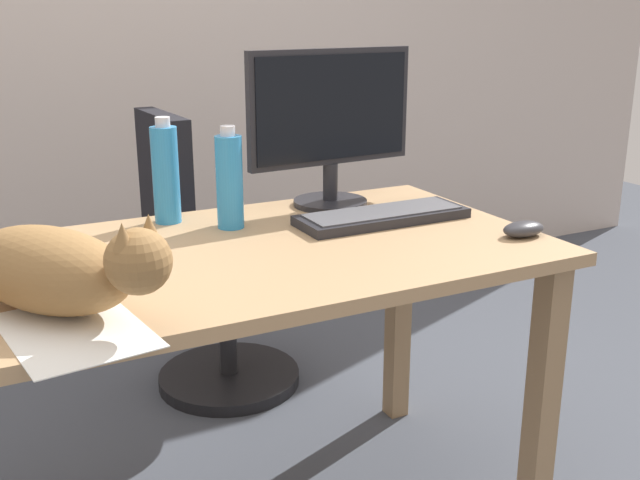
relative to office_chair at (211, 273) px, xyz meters
name	(u,v)px	position (x,y,z in m)	size (l,w,h in m)	color
desk	(242,295)	(-0.18, -0.75, 0.21)	(1.38, 0.75, 0.73)	tan
office_chair	(211,273)	(0.00, 0.00, 0.00)	(0.48, 0.48, 0.94)	black
monitor	(331,122)	(0.19, -0.49, 0.55)	(0.48, 0.20, 0.42)	#232328
keyboard	(382,216)	(0.23, -0.69, 0.33)	(0.44, 0.15, 0.03)	#232328
cat	(57,268)	(-0.59, -0.94, 0.40)	(0.37, 0.53, 0.20)	olive
computer_mouse	(523,229)	(0.45, -0.95, 0.34)	(0.11, 0.06, 0.04)	#333338
paper_sheet	(75,330)	(-0.58, -1.03, 0.32)	(0.21, 0.30, 0.00)	white
water_bottle	(166,174)	(-0.25, -0.45, 0.44)	(0.07, 0.07, 0.26)	#2D8CD1
spray_bottle	(229,181)	(-0.13, -0.57, 0.44)	(0.06, 0.06, 0.25)	#2D8CD1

